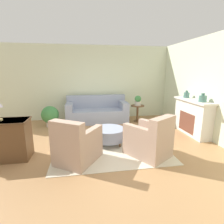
{
  "coord_description": "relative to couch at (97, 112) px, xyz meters",
  "views": [
    {
      "loc": [
        -0.62,
        -4.05,
        1.84
      ],
      "look_at": [
        0.15,
        0.55,
        0.75
      ],
      "focal_mm": 28.0,
      "sensor_mm": 36.0,
      "label": 1
    }
  ],
  "objects": [
    {
      "name": "fireplace",
      "position": [
        2.68,
        -1.79,
        0.2
      ],
      "size": [
        0.44,
        1.46,
        1.04
      ],
      "color": "silver",
      "rests_on": "ground_plane"
    },
    {
      "name": "wall_right",
      "position": [
        2.93,
        -2.28,
        1.05
      ],
      "size": [
        0.12,
        9.48,
        2.8
      ],
      "color": "beige",
      "rests_on": "ground_plane"
    },
    {
      "name": "vase_mantel_near",
      "position": [
        2.67,
        -1.42,
        0.78
      ],
      "size": [
        0.17,
        0.17,
        0.22
      ],
      "color": "#477066",
      "rests_on": "fireplace"
    },
    {
      "name": "wall_back",
      "position": [
        0.13,
        0.57,
        1.05
      ],
      "size": [
        9.59,
        0.12,
        2.8
      ],
      "color": "beige",
      "rests_on": "ground_plane"
    },
    {
      "name": "potted_plant_floor",
      "position": [
        -1.62,
        -0.36,
        0.04
      ],
      "size": [
        0.58,
        0.58,
        0.7
      ],
      "color": "beige",
      "rests_on": "ground_plane"
    },
    {
      "name": "dresser",
      "position": [
        -2.21,
        -2.57,
        0.1
      ],
      "size": [
        1.13,
        0.55,
        0.86
      ],
      "color": "brown",
      "rests_on": "ground_plane"
    },
    {
      "name": "potted_plant_on_side_table",
      "position": [
        1.48,
        -0.27,
        0.45
      ],
      "size": [
        0.24,
        0.24,
        0.36
      ],
      "color": "beige",
      "rests_on": "side_table"
    },
    {
      "name": "couch",
      "position": [
        0.0,
        0.0,
        0.0
      ],
      "size": [
        2.22,
        0.91,
        0.96
      ],
      "color": "#8E99B2",
      "rests_on": "ground_plane"
    },
    {
      "name": "vase_mantel_far",
      "position": [
        2.67,
        -2.17,
        0.79
      ],
      "size": [
        0.2,
        0.2,
        0.23
      ],
      "color": "#477066",
      "rests_on": "fireplace"
    },
    {
      "name": "ground_plane",
      "position": [
        0.13,
        -2.28,
        -0.35
      ],
      "size": [
        16.0,
        16.0,
        0.0
      ],
      "primitive_type": "plane",
      "color": "#AD7F51"
    },
    {
      "name": "armchair_right",
      "position": [
        0.91,
        -2.95,
        0.02
      ],
      "size": [
        1.06,
        1.11,
        0.94
      ],
      "color": "tan",
      "rests_on": "rug"
    },
    {
      "name": "armchair_left",
      "position": [
        -0.66,
        -2.95,
        0.02
      ],
      "size": [
        1.06,
        1.11,
        0.94
      ],
      "color": "tan",
      "rests_on": "rug"
    },
    {
      "name": "ottoman_table",
      "position": [
        0.12,
        -2.15,
        -0.07
      ],
      "size": [
        0.81,
        0.81,
        0.41
      ],
      "color": "#8E99B2",
      "rests_on": "rug"
    },
    {
      "name": "rug",
      "position": [
        0.13,
        -2.28,
        -0.34
      ],
      "size": [
        2.66,
        2.34,
        0.01
      ],
      "color": "beige",
      "rests_on": "ground_plane"
    },
    {
      "name": "side_table",
      "position": [
        1.48,
        -0.27,
        0.07
      ],
      "size": [
        0.49,
        0.49,
        0.62
      ],
      "color": "brown",
      "rests_on": "ground_plane"
    }
  ]
}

